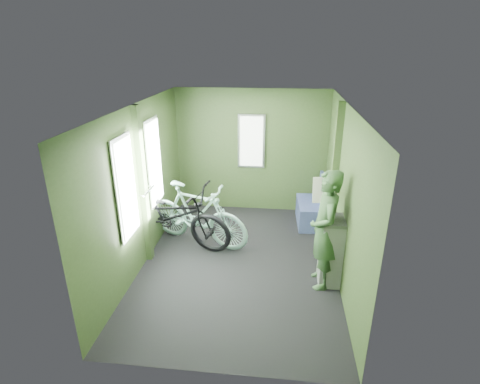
{
  "coord_description": "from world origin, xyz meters",
  "views": [
    {
      "loc": [
        0.54,
        -4.72,
        3.06
      ],
      "look_at": [
        0.0,
        0.1,
        1.1
      ],
      "focal_mm": 28.0,
      "sensor_mm": 36.0,
      "label": 1
    }
  ],
  "objects_px": {
    "bicycle_mint": "(198,244)",
    "passenger": "(325,230)",
    "bicycle_black": "(174,244)",
    "waste_box": "(331,251)",
    "bench_seat": "(312,210)"
  },
  "relations": [
    {
      "from": "bicycle_black",
      "to": "waste_box",
      "type": "distance_m",
      "value": 2.54
    },
    {
      "from": "bicycle_black",
      "to": "waste_box",
      "type": "xyz_separation_m",
      "value": [
        2.38,
        -0.74,
        0.47
      ]
    },
    {
      "from": "bicycle_mint",
      "to": "waste_box",
      "type": "xyz_separation_m",
      "value": [
        1.99,
        -0.79,
        0.47
      ]
    },
    {
      "from": "bicycle_black",
      "to": "bicycle_mint",
      "type": "distance_m",
      "value": 0.39
    },
    {
      "from": "bicycle_mint",
      "to": "passenger",
      "type": "height_order",
      "value": "passenger"
    },
    {
      "from": "passenger",
      "to": "waste_box",
      "type": "relative_size",
      "value": 1.71
    },
    {
      "from": "bench_seat",
      "to": "bicycle_black",
      "type": "bearing_deg",
      "value": -158.44
    },
    {
      "from": "bicycle_black",
      "to": "passenger",
      "type": "relative_size",
      "value": 1.25
    },
    {
      "from": "bicycle_black",
      "to": "passenger",
      "type": "xyz_separation_m",
      "value": [
        2.27,
        -0.8,
        0.81
      ]
    },
    {
      "from": "passenger",
      "to": "waste_box",
      "type": "bearing_deg",
      "value": 113.1
    },
    {
      "from": "bicycle_black",
      "to": "passenger",
      "type": "bearing_deg",
      "value": -93.43
    },
    {
      "from": "bicycle_black",
      "to": "bicycle_mint",
      "type": "xyz_separation_m",
      "value": [
        0.39,
        0.06,
        0.0
      ]
    },
    {
      "from": "bicycle_mint",
      "to": "bench_seat",
      "type": "xyz_separation_m",
      "value": [
        1.88,
        0.96,
        0.26
      ]
    },
    {
      "from": "waste_box",
      "to": "bicycle_black",
      "type": "bearing_deg",
      "value": 162.76
    },
    {
      "from": "bicycle_mint",
      "to": "passenger",
      "type": "relative_size",
      "value": 1.1
    }
  ]
}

